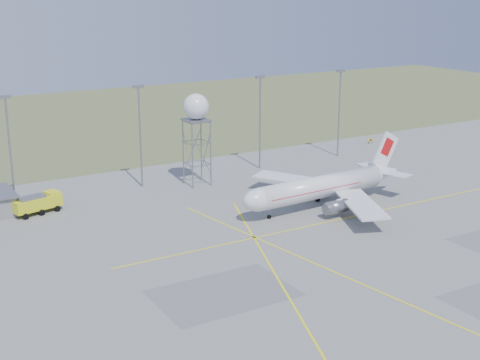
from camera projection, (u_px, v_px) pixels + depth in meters
ground at (418, 302)px, 85.05m from camera, size 400.00×400.00×0.00m
grass_strip at (77, 121)px, 200.62m from camera, size 400.00×120.00×0.03m
mast_a at (9, 142)px, 118.98m from camera, size 2.20×0.50×20.50m
mast_b at (140, 128)px, 131.28m from camera, size 2.20×0.50×20.50m
mast_c at (260, 115)px, 145.05m from camera, size 2.20×0.50×20.50m
mast_d at (339, 106)px, 155.87m from camera, size 2.20×0.50×20.50m
taxi_sign_near at (370, 140)px, 171.59m from camera, size 1.60×0.17×1.20m
taxi_sign_far at (391, 137)px, 175.03m from camera, size 1.60×0.17×1.20m
airliner_main at (322, 187)px, 121.10m from camera, size 36.21×35.16×12.31m
radar_tower at (197, 134)px, 133.24m from camera, size 5.14×5.14×18.59m
fire_truck at (38, 204)px, 118.30m from camera, size 9.08×5.11×3.45m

